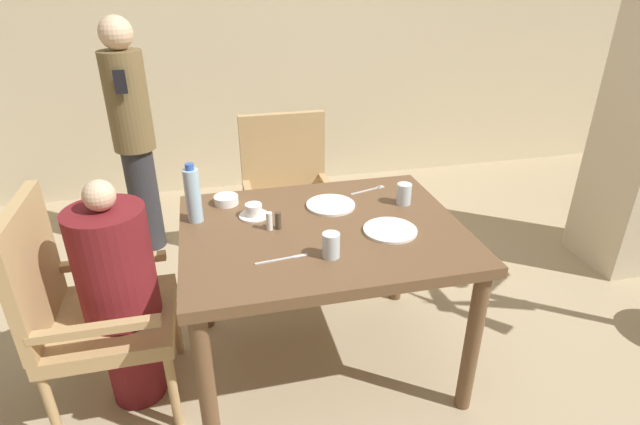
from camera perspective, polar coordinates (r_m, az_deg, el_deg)
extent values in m
plane|color=tan|center=(2.68, 0.25, -16.53)|extent=(16.00, 16.00, 0.00)
cube|color=beige|center=(4.38, -7.73, 20.65)|extent=(8.00, 0.06, 2.80)
cube|color=brown|center=(2.24, 0.29, -2.26)|extent=(1.25, 0.98, 0.05)
cylinder|color=brown|center=(2.08, -12.82, -19.10)|extent=(0.07, 0.07, 0.73)
cylinder|color=brown|center=(2.32, 17.01, -14.09)|extent=(0.07, 0.07, 0.73)
cylinder|color=brown|center=(2.76, -13.41, -6.43)|extent=(0.07, 0.07, 0.73)
cylinder|color=brown|center=(2.94, 9.01, -3.75)|extent=(0.07, 0.07, 0.73)
cube|color=tan|center=(2.41, -22.72, -11.38)|extent=(0.54, 0.54, 0.07)
cube|color=tan|center=(2.31, -30.11, -5.57)|extent=(0.05, 0.54, 0.55)
cube|color=tan|center=(2.53, -22.64, -5.20)|extent=(0.48, 0.04, 0.04)
cube|color=tan|center=(2.13, -24.30, -12.07)|extent=(0.48, 0.04, 0.04)
cylinder|color=tan|center=(2.70, -16.17, -11.87)|extent=(0.04, 0.04, 0.40)
cylinder|color=tan|center=(2.35, -16.41, -18.99)|extent=(0.04, 0.04, 0.40)
cylinder|color=tan|center=(2.79, -26.17, -12.54)|extent=(0.04, 0.04, 0.40)
cylinder|color=tan|center=(2.44, -28.25, -19.43)|extent=(0.04, 0.04, 0.40)
cylinder|color=maroon|center=(2.52, -20.54, -14.86)|extent=(0.24, 0.24, 0.47)
cylinder|color=maroon|center=(2.25, -22.48, -5.47)|extent=(0.32, 0.32, 0.50)
sphere|color=beige|center=(2.11, -23.93, 1.79)|extent=(0.13, 0.13, 0.13)
cube|color=tan|center=(3.10, -3.30, -0.42)|extent=(0.54, 0.54, 0.07)
cube|color=tan|center=(3.20, -4.25, 6.50)|extent=(0.54, 0.05, 0.55)
cube|color=tan|center=(3.08, 1.18, 2.64)|extent=(0.04, 0.48, 0.04)
cube|color=tan|center=(3.00, -8.04, 1.72)|extent=(0.04, 0.48, 0.04)
cylinder|color=tan|center=(3.05, 2.05, -5.83)|extent=(0.04, 0.04, 0.40)
cylinder|color=tan|center=(2.98, -6.88, -6.92)|extent=(0.04, 0.04, 0.40)
cylinder|color=tan|center=(3.45, -0.02, -1.71)|extent=(0.04, 0.04, 0.40)
cylinder|color=tan|center=(3.39, -7.90, -2.58)|extent=(0.04, 0.04, 0.40)
cylinder|color=#2D2D33|center=(3.68, -19.43, 1.47)|extent=(0.20, 0.20, 0.74)
cylinder|color=brown|center=(3.46, -21.14, 11.74)|extent=(0.27, 0.27, 0.63)
sphere|color=beige|center=(3.39, -22.33, 18.48)|extent=(0.20, 0.20, 0.20)
cube|color=black|center=(3.27, -21.88, 13.68)|extent=(0.07, 0.01, 0.14)
cylinder|color=white|center=(2.21, 8.02, -2.01)|extent=(0.24, 0.24, 0.01)
cylinder|color=white|center=(2.42, 1.22, 0.87)|extent=(0.24, 0.24, 0.01)
cylinder|color=white|center=(2.34, -7.54, -0.35)|extent=(0.14, 0.14, 0.01)
cylinder|color=white|center=(2.32, -7.59, 0.34)|extent=(0.08, 0.08, 0.05)
cylinder|color=white|center=(2.48, -10.67, 1.42)|extent=(0.12, 0.12, 0.04)
cylinder|color=#A3C6DB|center=(2.30, -14.31, 1.87)|extent=(0.07, 0.07, 0.25)
cylinder|color=#3359B2|center=(2.25, -14.70, 5.08)|extent=(0.04, 0.04, 0.03)
cylinder|color=silver|center=(1.98, 1.27, -3.75)|extent=(0.07, 0.07, 0.10)
cylinder|color=silver|center=(2.46, 9.57, 2.11)|extent=(0.07, 0.07, 0.10)
cylinder|color=white|center=(2.20, -5.81, -0.99)|extent=(0.03, 0.03, 0.08)
cylinder|color=#4C3D2D|center=(2.20, -4.80, -0.93)|extent=(0.03, 0.03, 0.08)
cube|color=silver|center=(2.59, 5.26, 2.50)|extent=(0.18, 0.06, 0.00)
cube|color=silver|center=(2.64, 6.91, 2.90)|extent=(0.04, 0.03, 0.00)
cube|color=silver|center=(1.99, -4.84, -5.42)|extent=(0.19, 0.03, 0.00)
cube|color=silver|center=(2.01, -2.29, -4.97)|extent=(0.06, 0.02, 0.00)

